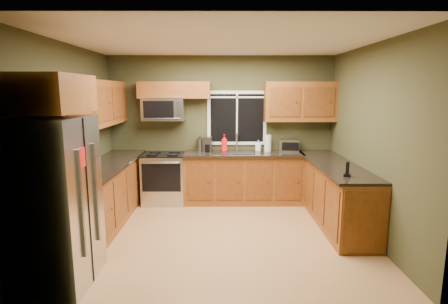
{
  "coord_description": "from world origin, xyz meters",
  "views": [
    {
      "loc": [
        0.03,
        -4.81,
        2.06
      ],
      "look_at": [
        0.05,
        0.35,
        1.15
      ],
      "focal_mm": 28.0,
      "sensor_mm": 36.0,
      "label": 1
    }
  ],
  "objects_px": {
    "kettle": "(200,144)",
    "soap_bottle_a": "(224,143)",
    "toaster_oven": "(289,145)",
    "microwave": "(164,109)",
    "refrigerator": "(54,203)",
    "paper_towel_roll": "(268,143)",
    "cordless_phone": "(347,172)",
    "range": "(164,178)",
    "coffee_maker": "(208,145)",
    "soap_bottle_b": "(258,146)"
  },
  "relations": [
    {
      "from": "kettle",
      "to": "soap_bottle_a",
      "type": "distance_m",
      "value": 0.46
    },
    {
      "from": "toaster_oven",
      "to": "microwave",
      "type": "bearing_deg",
      "value": -179.73
    },
    {
      "from": "refrigerator",
      "to": "paper_towel_roll",
      "type": "bearing_deg",
      "value": 48.4
    },
    {
      "from": "refrigerator",
      "to": "cordless_phone",
      "type": "distance_m",
      "value": 3.55
    },
    {
      "from": "toaster_oven",
      "to": "kettle",
      "type": "xyz_separation_m",
      "value": [
        -1.66,
        0.03,
        0.02
      ]
    },
    {
      "from": "refrigerator",
      "to": "paper_towel_roll",
      "type": "relative_size",
      "value": 5.33
    },
    {
      "from": "toaster_oven",
      "to": "cordless_phone",
      "type": "height_order",
      "value": "toaster_oven"
    },
    {
      "from": "refrigerator",
      "to": "toaster_oven",
      "type": "xyz_separation_m",
      "value": [
        3.01,
        2.92,
        0.15
      ]
    },
    {
      "from": "microwave",
      "to": "cordless_phone",
      "type": "xyz_separation_m",
      "value": [
        2.73,
        -1.94,
        -0.73
      ]
    },
    {
      "from": "refrigerator",
      "to": "range",
      "type": "relative_size",
      "value": 1.92
    },
    {
      "from": "range",
      "to": "soap_bottle_a",
      "type": "distance_m",
      "value": 1.28
    },
    {
      "from": "refrigerator",
      "to": "kettle",
      "type": "xyz_separation_m",
      "value": [
        1.35,
        2.95,
        0.17
      ]
    },
    {
      "from": "refrigerator",
      "to": "range",
      "type": "distance_m",
      "value": 2.89
    },
    {
      "from": "cordless_phone",
      "to": "microwave",
      "type": "bearing_deg",
      "value": 144.57
    },
    {
      "from": "range",
      "to": "cordless_phone",
      "type": "distance_m",
      "value": 3.31
    },
    {
      "from": "coffee_maker",
      "to": "cordless_phone",
      "type": "distance_m",
      "value": 2.73
    },
    {
      "from": "range",
      "to": "microwave",
      "type": "distance_m",
      "value": 1.27
    },
    {
      "from": "range",
      "to": "soap_bottle_a",
      "type": "bearing_deg",
      "value": 6.47
    },
    {
      "from": "microwave",
      "to": "paper_towel_roll",
      "type": "xyz_separation_m",
      "value": [
        1.93,
        0.04,
        -0.64
      ]
    },
    {
      "from": "toaster_oven",
      "to": "soap_bottle_a",
      "type": "xyz_separation_m",
      "value": [
        -1.21,
        -0.02,
        0.05
      ]
    },
    {
      "from": "paper_towel_roll",
      "to": "range",
      "type": "bearing_deg",
      "value": -174.81
    },
    {
      "from": "microwave",
      "to": "toaster_oven",
      "type": "relative_size",
      "value": 1.92
    },
    {
      "from": "range",
      "to": "cordless_phone",
      "type": "bearing_deg",
      "value": -33.49
    },
    {
      "from": "soap_bottle_b",
      "to": "cordless_phone",
      "type": "bearing_deg",
      "value": -63.92
    },
    {
      "from": "coffee_maker",
      "to": "cordless_phone",
      "type": "relative_size",
      "value": 1.4
    },
    {
      "from": "range",
      "to": "refrigerator",
      "type": "bearing_deg",
      "value": -103.97
    },
    {
      "from": "coffee_maker",
      "to": "refrigerator",
      "type": "bearing_deg",
      "value": -117.19
    },
    {
      "from": "range",
      "to": "cordless_phone",
      "type": "relative_size",
      "value": 4.78
    },
    {
      "from": "paper_towel_roll",
      "to": "cordless_phone",
      "type": "xyz_separation_m",
      "value": [
        0.8,
        -1.98,
        -0.09
      ]
    },
    {
      "from": "soap_bottle_a",
      "to": "cordless_phone",
      "type": "bearing_deg",
      "value": -50.07
    },
    {
      "from": "cordless_phone",
      "to": "range",
      "type": "bearing_deg",
      "value": 146.51
    },
    {
      "from": "range",
      "to": "coffee_maker",
      "type": "height_order",
      "value": "coffee_maker"
    },
    {
      "from": "coffee_maker",
      "to": "paper_towel_roll",
      "type": "bearing_deg",
      "value": 2.1
    },
    {
      "from": "coffee_maker",
      "to": "soap_bottle_a",
      "type": "height_order",
      "value": "soap_bottle_a"
    },
    {
      "from": "refrigerator",
      "to": "paper_towel_roll",
      "type": "height_order",
      "value": "refrigerator"
    },
    {
      "from": "kettle",
      "to": "paper_towel_roll",
      "type": "xyz_separation_m",
      "value": [
        1.27,
        -0.01,
        0.02
      ]
    },
    {
      "from": "paper_towel_roll",
      "to": "microwave",
      "type": "bearing_deg",
      "value": -178.85
    },
    {
      "from": "kettle",
      "to": "paper_towel_roll",
      "type": "relative_size",
      "value": 0.85
    },
    {
      "from": "microwave",
      "to": "soap_bottle_a",
      "type": "distance_m",
      "value": 1.28
    },
    {
      "from": "kettle",
      "to": "toaster_oven",
      "type": "bearing_deg",
      "value": -1.14
    },
    {
      "from": "toaster_oven",
      "to": "soap_bottle_a",
      "type": "relative_size",
      "value": 1.23
    },
    {
      "from": "toaster_oven",
      "to": "soap_bottle_a",
      "type": "bearing_deg",
      "value": -178.99
    },
    {
      "from": "toaster_oven",
      "to": "coffee_maker",
      "type": "xyz_separation_m",
      "value": [
        -1.52,
        -0.01,
        0.02
      ]
    },
    {
      "from": "refrigerator",
      "to": "toaster_oven",
      "type": "bearing_deg",
      "value": 44.12
    },
    {
      "from": "toaster_oven",
      "to": "coffee_maker",
      "type": "bearing_deg",
      "value": -179.49
    },
    {
      "from": "kettle",
      "to": "cordless_phone",
      "type": "bearing_deg",
      "value": -43.8
    },
    {
      "from": "microwave",
      "to": "soap_bottle_a",
      "type": "height_order",
      "value": "microwave"
    },
    {
      "from": "range",
      "to": "coffee_maker",
      "type": "xyz_separation_m",
      "value": [
        0.8,
        0.13,
        0.6
      ]
    },
    {
      "from": "soap_bottle_a",
      "to": "soap_bottle_b",
      "type": "distance_m",
      "value": 0.65
    },
    {
      "from": "refrigerator",
      "to": "kettle",
      "type": "height_order",
      "value": "refrigerator"
    }
  ]
}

